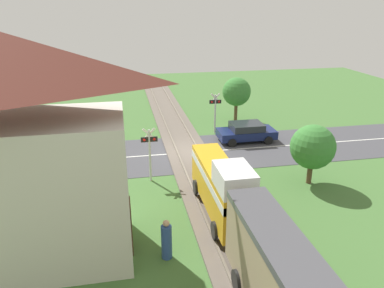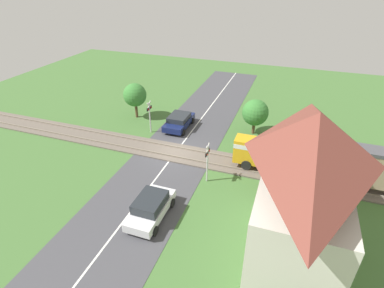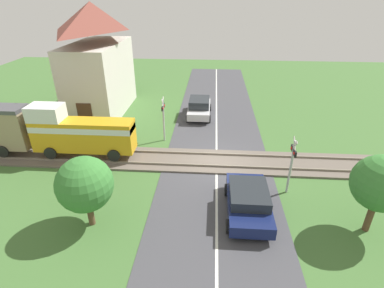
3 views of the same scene
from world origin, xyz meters
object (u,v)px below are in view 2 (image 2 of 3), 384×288
Objects in this scene: crossing_signal_east_approach at (207,158)px; car_near_crossing at (179,121)px; station_building at (300,199)px; pedestrian_by_station at (308,193)px; car_far_side at (151,207)px; crossing_signal_west_approach at (150,113)px.

car_near_crossing is at bearing -145.24° from crossing_signal_east_approach.
station_building is (5.21, 6.05, 2.23)m from crossing_signal_east_approach.
car_near_crossing is at bearing -121.31° from pedestrian_by_station.
car_far_side is (12.01, 2.88, 0.05)m from car_near_crossing.
pedestrian_by_station is (-5.23, 0.89, -3.46)m from station_building.
crossing_signal_west_approach is 1.00× the size of crossing_signal_east_approach.
pedestrian_by_station is at bearing 117.21° from car_far_side.
crossing_signal_west_approach and crossing_signal_east_approach have the same top height.
car_near_crossing is 14.07m from pedestrian_by_station.
car_far_side is 2.37× the size of pedestrian_by_station.
car_near_crossing is 0.47× the size of station_building.
car_near_crossing is at bearing -138.40° from station_building.
crossing_signal_west_approach reaches higher than car_far_side.
car_near_crossing is 1.31× the size of crossing_signal_east_approach.
car_far_side is 10.28m from pedestrian_by_station.
station_building is (12.54, 11.13, 3.50)m from car_near_crossing.
station_building reaches higher than pedestrian_by_station.
crossing_signal_east_approach is 1.85× the size of pedestrian_by_station.
car_far_side is at bearing -62.79° from pedestrian_by_station.
station_building is (0.53, 8.25, 3.45)m from car_far_side.
crossing_signal_east_approach is at bearing 154.82° from car_far_side.
pedestrian_by_station is (-0.01, 6.94, -1.23)m from crossing_signal_east_approach.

